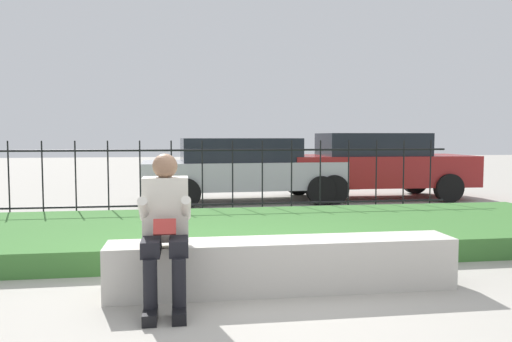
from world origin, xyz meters
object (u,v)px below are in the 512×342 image
Objects in this scene: car_parked_right at (376,164)px; car_parked_center at (245,168)px; stone_bench at (284,268)px; person_seated_reader at (165,223)px.

car_parked_center is (-3.01, -0.04, -0.05)m from car_parked_right.
stone_bench is at bearing -117.48° from car_parked_right.
person_seated_reader is at bearing -105.51° from car_parked_center.
person_seated_reader is 0.28× the size of car_parked_center.
stone_bench is at bearing -96.64° from car_parked_center.
car_parked_right is at bearing -1.93° from car_parked_center.
car_parked_right is at bearing 61.50° from stone_bench.
stone_bench is 0.70× the size of car_parked_center.
person_seated_reader is 8.00m from car_parked_right.
person_seated_reader reaches higher than stone_bench.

